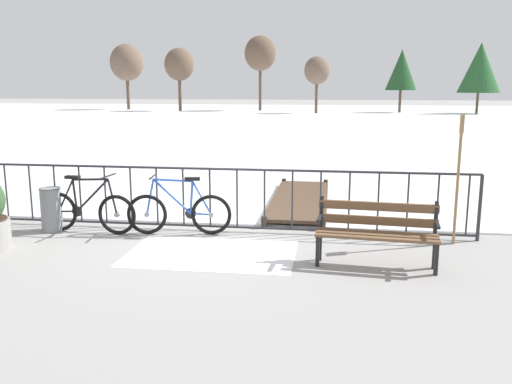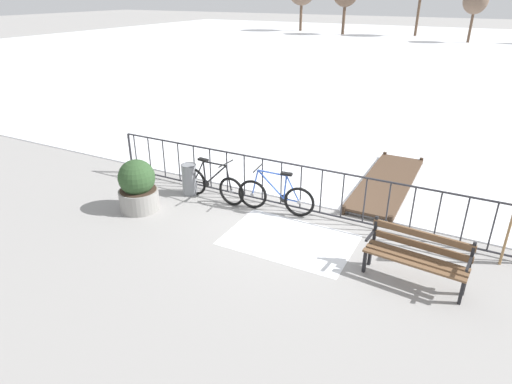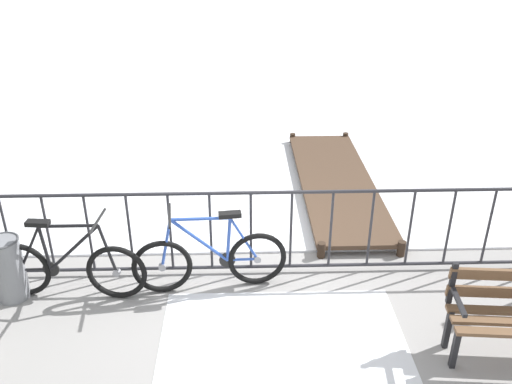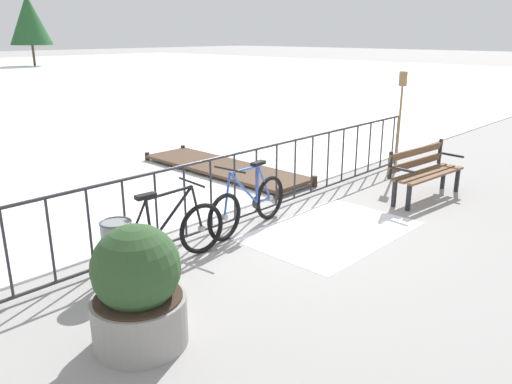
{
  "view_description": "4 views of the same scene",
  "coord_description": "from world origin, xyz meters",
  "px_view_note": "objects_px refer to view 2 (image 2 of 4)",
  "views": [
    {
      "loc": [
        2.2,
        -8.57,
        2.4
      ],
      "look_at": [
        1.05,
        -0.37,
        0.76
      ],
      "focal_mm": 38.0,
      "sensor_mm": 36.0,
      "label": 1
    },
    {
      "loc": [
        3.32,
        -7.85,
        4.34
      ],
      "look_at": [
        -0.38,
        -0.87,
        0.68
      ],
      "focal_mm": 30.63,
      "sensor_mm": 36.0,
      "label": 2
    },
    {
      "loc": [
        0.12,
        -5.22,
        3.68
      ],
      "look_at": [
        0.3,
        0.36,
        0.88
      ],
      "focal_mm": 37.57,
      "sensor_mm": 36.0,
      "label": 3
    },
    {
      "loc": [
        -5.05,
        -5.0,
        2.68
      ],
      "look_at": [
        -0.41,
        -0.59,
        0.66
      ],
      "focal_mm": 35.47,
      "sensor_mm": 36.0,
      "label": 4
    }
  ],
  "objects_px": {
    "planter_with_shrub": "(138,187)",
    "trash_bin": "(189,179)",
    "bicycle_near_railing": "(276,196)",
    "park_bench": "(417,253)",
    "bicycle_second": "(212,185)"
  },
  "relations": [
    {
      "from": "planter_with_shrub",
      "to": "trash_bin",
      "type": "bearing_deg",
      "value": 66.3
    },
    {
      "from": "bicycle_second",
      "to": "trash_bin",
      "type": "bearing_deg",
      "value": 178.91
    },
    {
      "from": "bicycle_second",
      "to": "planter_with_shrub",
      "type": "height_order",
      "value": "planter_with_shrub"
    },
    {
      "from": "bicycle_second",
      "to": "planter_with_shrub",
      "type": "relative_size",
      "value": 1.51
    },
    {
      "from": "planter_with_shrub",
      "to": "trash_bin",
      "type": "height_order",
      "value": "planter_with_shrub"
    },
    {
      "from": "park_bench",
      "to": "trash_bin",
      "type": "relative_size",
      "value": 2.24
    },
    {
      "from": "trash_bin",
      "to": "bicycle_near_railing",
      "type": "bearing_deg",
      "value": 2.57
    },
    {
      "from": "trash_bin",
      "to": "planter_with_shrub",
      "type": "bearing_deg",
      "value": -113.7
    },
    {
      "from": "bicycle_second",
      "to": "bicycle_near_railing",
      "type": "bearing_deg",
      "value": 4.09
    },
    {
      "from": "bicycle_near_railing",
      "to": "trash_bin",
      "type": "bearing_deg",
      "value": -177.43
    },
    {
      "from": "bicycle_near_railing",
      "to": "park_bench",
      "type": "xyz_separation_m",
      "value": [
        3.05,
        -1.12,
        0.14
      ]
    },
    {
      "from": "bicycle_second",
      "to": "park_bench",
      "type": "bearing_deg",
      "value": -12.46
    },
    {
      "from": "park_bench",
      "to": "trash_bin",
      "type": "xyz_separation_m",
      "value": [
        -5.22,
        1.02,
        -0.14
      ]
    },
    {
      "from": "bicycle_second",
      "to": "park_bench",
      "type": "height_order",
      "value": "bicycle_second"
    },
    {
      "from": "bicycle_near_railing",
      "to": "bicycle_second",
      "type": "relative_size",
      "value": 1.0
    }
  ]
}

